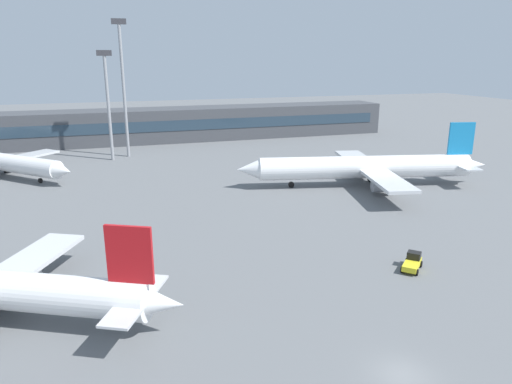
# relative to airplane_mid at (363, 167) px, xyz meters

# --- Properties ---
(ground_plane) EXTENTS (400.00, 400.00, 0.00)m
(ground_plane) POSITION_rel_airplane_mid_xyz_m (-24.73, -7.84, -3.46)
(ground_plane) COLOR slate
(terminal_building) EXTENTS (123.98, 12.13, 9.00)m
(terminal_building) POSITION_rel_airplane_mid_xyz_m (-24.73, 60.05, 1.04)
(terminal_building) COLOR #3F4247
(terminal_building) RESTS_ON ground_plane
(airplane_mid) EXTENTS (45.46, 32.18, 11.36)m
(airplane_mid) POSITION_rel_airplane_mid_xyz_m (0.00, 0.00, 0.00)
(airplane_mid) COLOR white
(airplane_mid) RESTS_ON ground_plane
(airplane_far) EXTENTS (29.80, 29.99, 9.66)m
(airplane_far) POSITION_rel_airplane_mid_xyz_m (-63.85, 28.49, -0.52)
(airplane_far) COLOR silver
(airplane_far) RESTS_ON ground_plane
(baggage_tug_yellow) EXTENTS (3.64, 3.57, 1.75)m
(baggage_tug_yellow) POSITION_rel_airplane_mid_xyz_m (-12.94, -32.61, -2.67)
(baggage_tug_yellow) COLOR yellow
(baggage_tug_yellow) RESTS_ON ground_plane
(floodlight_tower_west) EXTENTS (3.20, 0.80, 24.09)m
(floodlight_tower_west) POSITION_rel_airplane_mid_xyz_m (-42.47, 37.87, 10.57)
(floodlight_tower_west) COLOR gray
(floodlight_tower_west) RESTS_ON ground_plane
(floodlight_tower_east) EXTENTS (3.20, 0.80, 30.79)m
(floodlight_tower_east) POSITION_rel_airplane_mid_xyz_m (-38.78, 40.80, 14.02)
(floodlight_tower_east) COLOR gray
(floodlight_tower_east) RESTS_ON ground_plane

